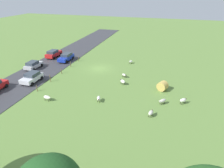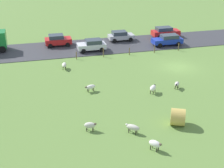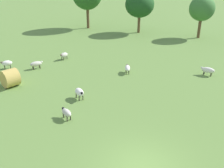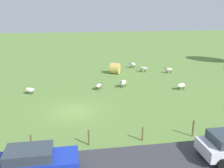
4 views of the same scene
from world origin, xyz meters
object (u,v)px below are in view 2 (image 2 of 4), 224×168
Objects in this scene: sheep_4 at (177,84)px; sheep_6 at (64,65)px; sheep_3 at (155,144)px; hay_bale_0 at (178,117)px; sheep_1 at (133,127)px; sheep_5 at (90,87)px; sheep_7 at (153,88)px; car_1 at (165,32)px; car_2 at (168,40)px; car_0 at (58,40)px; car_7 at (121,36)px; car_3 at (92,45)px; sheep_2 at (90,125)px.

sheep_6 is (8.66, 11.09, 0.03)m from sheep_4.
sheep_3 is 0.72× the size of hay_bale_0.
sheep_1 is 0.97× the size of sheep_5.
car_1 reaches higher than sheep_7.
sheep_7 is (-9.11, -8.19, 0.05)m from sheep_6.
sheep_3 is at bearing 154.98° from car_2.
sheep_3 is at bearing -166.15° from sheep_5.
sheep_6 is (18.62, 4.75, -0.05)m from sheep_3.
car_0 reaches higher than sheep_3.
sheep_6 is 0.34× the size of car_0.
car_0 is at bearing 5.94° from sheep_5.
car_2 is at bearing -47.65° from sheep_5.
sheep_4 is at bearing -128.00° from sheep_6.
car_7 is at bearing 90.85° from car_1.
car_2 is (12.99, -14.25, 0.37)m from sheep_5.
car_1 is (28.51, -12.71, 0.36)m from sheep_3.
car_2 reaches higher than sheep_7.
car_1 is 1.11× the size of car_3.
car_2 is 1.13× the size of car_3.
hay_bale_0 reaches higher than sheep_7.
car_1 is 7.52m from car_7.
sheep_1 is at bearing 177.86° from car_3.
hay_bale_0 is at bearing -152.82° from sheep_6.
sheep_3 is 0.95× the size of sheep_7.
car_2 reaches higher than sheep_1.
car_7 reaches higher than sheep_1.
sheep_6 is 0.33× the size of car_3.
hay_bale_0 is 21.91m from car_3.
car_3 is at bearing 0.21° from sheep_3.
sheep_7 is (9.51, -3.44, -0.00)m from sheep_3.
sheep_1 is at bearing -171.83° from car_0.
car_2 is (14.95, -7.97, 0.31)m from sheep_7.
sheep_7 is 0.25× the size of car_2.
car_1 is at bearing -60.46° from sheep_6.
car_7 is at bearing -54.85° from car_3.
car_2 is (-4.05, 1.29, -0.04)m from car_1.
sheep_1 is 16.34m from sheep_6.
car_2 is at bearing -103.34° from car_0.
hay_bale_0 is at bearing -171.21° from car_3.
sheep_6 is at bearing 41.95° from sheep_7.
car_0 is at bearing 23.16° from sheep_7.
sheep_1 is at bearing 166.63° from car_7.
sheep_7 is at bearing -138.05° from sheep_6.
sheep_3 reaches higher than sheep_2.
hay_bale_0 is (3.03, -3.26, 0.18)m from sheep_3.
car_0 is 5.73m from car_3.
car_1 reaches higher than car_3.
sheep_1 is at bearing 147.23° from sheep_7.
car_2 is (-3.79, -15.99, -0.03)m from car_0.
car_2 is at bearing -28.07° from sheep_7.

